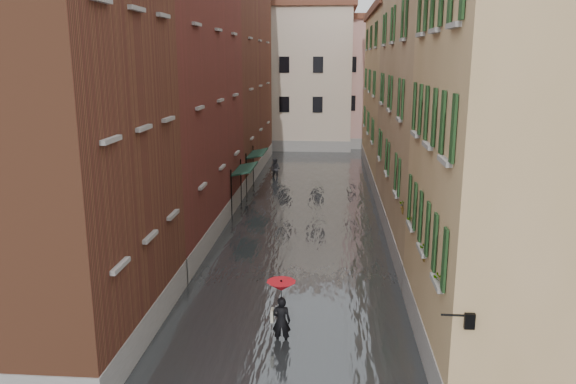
% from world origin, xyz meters
% --- Properties ---
extents(ground, '(120.00, 120.00, 0.00)m').
position_xyz_m(ground, '(0.00, 0.00, 0.00)').
color(ground, '#5C5C5E').
rests_on(ground, ground).
extents(floodwater, '(10.00, 60.00, 0.20)m').
position_xyz_m(floodwater, '(0.00, 13.00, 0.10)').
color(floodwater, '#3F4345').
rests_on(floodwater, ground).
extents(building_left_near, '(6.00, 8.00, 13.00)m').
position_xyz_m(building_left_near, '(-7.00, -2.00, 6.50)').
color(building_left_near, brown).
rests_on(building_left_near, ground).
extents(building_left_mid, '(6.00, 14.00, 12.50)m').
position_xyz_m(building_left_mid, '(-7.00, 9.00, 6.25)').
color(building_left_mid, maroon).
rests_on(building_left_mid, ground).
extents(building_left_far, '(6.00, 16.00, 14.00)m').
position_xyz_m(building_left_far, '(-7.00, 24.00, 7.00)').
color(building_left_far, brown).
rests_on(building_left_far, ground).
extents(building_right_near, '(6.00, 8.00, 11.50)m').
position_xyz_m(building_right_near, '(7.00, -2.00, 5.75)').
color(building_right_near, tan).
rests_on(building_right_near, ground).
extents(building_right_mid, '(6.00, 14.00, 13.00)m').
position_xyz_m(building_right_mid, '(7.00, 9.00, 6.50)').
color(building_right_mid, tan).
rests_on(building_right_mid, ground).
extents(building_right_far, '(6.00, 16.00, 11.50)m').
position_xyz_m(building_right_far, '(7.00, 24.00, 5.75)').
color(building_right_far, tan).
rests_on(building_right_far, ground).
extents(building_end_cream, '(12.00, 9.00, 13.00)m').
position_xyz_m(building_end_cream, '(-3.00, 38.00, 6.50)').
color(building_end_cream, beige).
rests_on(building_end_cream, ground).
extents(building_end_pink, '(10.00, 9.00, 12.00)m').
position_xyz_m(building_end_pink, '(6.00, 40.00, 6.00)').
color(building_end_pink, tan).
rests_on(building_end_pink, ground).
extents(awning_near, '(1.09, 3.24, 2.80)m').
position_xyz_m(awning_near, '(-3.48, 12.93, 2.47)').
color(awning_near, '#153023').
rests_on(awning_near, ground).
extents(awning_far, '(1.09, 3.19, 2.80)m').
position_xyz_m(awning_far, '(-3.48, 18.16, 2.47)').
color(awning_far, '#153023').
rests_on(awning_far, ground).
extents(wall_lantern, '(0.71, 0.22, 0.35)m').
position_xyz_m(wall_lantern, '(4.33, -6.00, 3.01)').
color(wall_lantern, black).
rests_on(wall_lantern, ground).
extents(window_planters, '(0.59, 8.03, 0.84)m').
position_xyz_m(window_planters, '(4.12, -0.77, 3.51)').
color(window_planters, '#994832').
rests_on(window_planters, ground).
extents(pedestrian_main, '(0.88, 0.88, 2.06)m').
position_xyz_m(pedestrian_main, '(-0.09, -1.91, 1.22)').
color(pedestrian_main, black).
rests_on(pedestrian_main, ground).
extents(pedestrian_far, '(0.94, 0.84, 1.58)m').
position_xyz_m(pedestrian_far, '(-2.67, 21.93, 0.79)').
color(pedestrian_far, black).
rests_on(pedestrian_far, ground).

